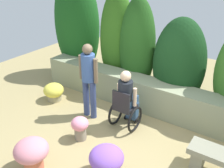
{
  "coord_description": "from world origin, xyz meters",
  "views": [
    {
      "loc": [
        2.13,
        -3.42,
        3.31
      ],
      "look_at": [
        -0.64,
        0.66,
        0.85
      ],
      "focal_mm": 40.69,
      "sensor_mm": 36.0,
      "label": 1
    }
  ],
  "objects": [
    {
      "name": "flower_pot_terracotta_by_wall",
      "position": [
        -2.31,
        0.47,
        0.24
      ],
      "size": [
        0.51,
        0.51,
        0.46
      ],
      "color": "gray",
      "rests_on": "ground"
    },
    {
      "name": "flower_pot_purple_near",
      "position": [
        -0.85,
        -1.44,
        0.36
      ],
      "size": [
        0.59,
        0.59,
        0.61
      ],
      "color": "#BE6147",
      "rests_on": "ground"
    },
    {
      "name": "stone_retaining_wall",
      "position": [
        0.0,
        1.44,
        0.38
      ],
      "size": [
        6.21,
        0.55,
        0.76
      ],
      "primitive_type": "cube",
      "color": "gray",
      "rests_on": "ground"
    },
    {
      "name": "flower_pot_small_foreground",
      "position": [
        -0.72,
        -0.35,
        0.3
      ],
      "size": [
        0.35,
        0.35,
        0.5
      ],
      "color": "gray",
      "rests_on": "ground"
    },
    {
      "name": "ground_plane",
      "position": [
        0.0,
        0.0,
        0.0
      ],
      "size": [
        11.59,
        11.59,
        0.0
      ],
      "primitive_type": "plane",
      "color": "tan"
    },
    {
      "name": "person_standing_companion",
      "position": [
        -1.09,
        0.42,
        1.0
      ],
      "size": [
        0.49,
        0.3,
        1.74
      ],
      "rotation": [
        0.0,
        0.0,
        -0.04
      ],
      "color": "navy",
      "rests_on": "ground"
    },
    {
      "name": "flower_pot_red_accent",
      "position": [
        0.28,
        -0.85,
        0.33
      ],
      "size": [
        0.58,
        0.58,
        0.57
      ],
      "color": "brown",
      "rests_on": "ground"
    },
    {
      "name": "hedge_backdrop",
      "position": [
        -0.03,
        2.06,
        1.3
      ],
      "size": [
        7.4,
        1.1,
        3.08
      ],
      "color": "#19531B",
      "rests_on": "ground"
    },
    {
      "name": "person_in_wheelchair",
      "position": [
        -0.19,
        0.54,
        0.62
      ],
      "size": [
        0.53,
        0.66,
        1.33
      ],
      "rotation": [
        0.0,
        0.0,
        -0.13
      ],
      "color": "black",
      "rests_on": "ground"
    }
  ]
}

